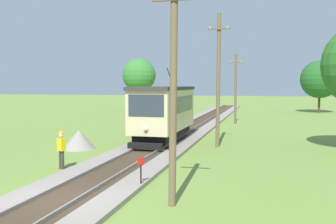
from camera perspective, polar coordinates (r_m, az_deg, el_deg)
ground_plane at (r=13.50m, az=-15.77°, el=-13.03°), size 260.00×260.00×0.00m
track_ballast at (r=13.48m, az=-15.78°, el=-12.67°), size 4.20×120.00×0.18m
sleeper_bed at (r=13.45m, az=-15.78°, el=-12.28°), size 2.04×120.00×0.01m
rail_left at (r=13.80m, az=-18.43°, el=-11.64°), size 0.07×120.00×0.14m
rail_right at (r=13.10m, az=-13.00°, el=-12.38°), size 0.07×120.00×0.14m
red_tram at (r=25.56m, az=-0.59°, el=0.14°), size 2.60×8.54×4.79m
utility_pole_foreground at (r=12.44m, az=0.79°, el=3.82°), size 1.40×0.57×7.57m
utility_pole_near_tram at (r=24.56m, az=7.48°, el=4.94°), size 1.40×0.66×8.47m
utility_pole_mid at (r=39.18m, az=10.00°, el=3.50°), size 1.40×0.25×7.01m
trackside_signal_marker at (r=14.78m, az=-4.05°, el=-8.72°), size 0.21×0.21×1.18m
gravel_pile at (r=24.25m, az=-13.09°, el=-3.98°), size 2.06×2.06×1.18m
track_worker at (r=18.68m, az=-15.56°, el=-5.19°), size 0.45×0.39×1.78m
tree_left_near at (r=58.15m, az=-4.31°, el=5.45°), size 5.03×5.03×7.90m
tree_left_far at (r=58.26m, az=21.61°, el=4.54°), size 5.34×5.34×7.41m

